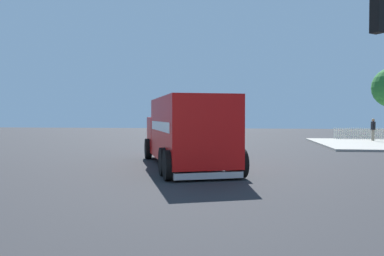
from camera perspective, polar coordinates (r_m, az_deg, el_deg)
name	(u,v)px	position (r m, az deg, el deg)	size (l,w,h in m)	color
ground_plane	(195,165)	(16.41, 0.50, -5.59)	(100.00, 100.00, 0.00)	#2B2B2D
delivery_truck	(186,131)	(15.74, -0.86, -0.49)	(5.17, 8.34, 2.84)	red
pedestrian_near_corner	(373,128)	(33.73, 25.42, -0.01)	(0.27, 0.52, 1.77)	gray
picket_fence_run	(374,133)	(36.59, 25.57, -0.72)	(6.76, 0.05, 0.95)	silver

